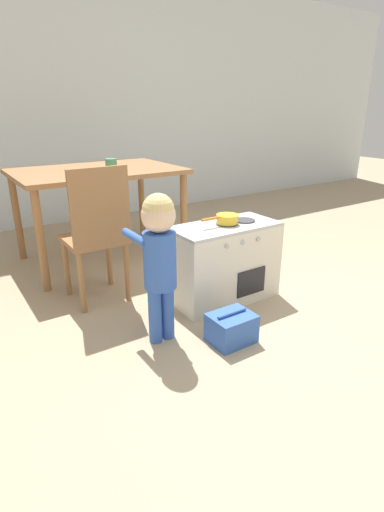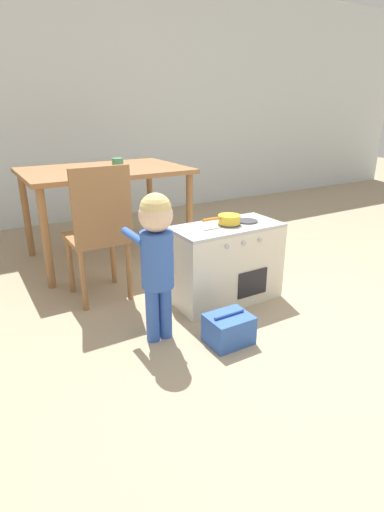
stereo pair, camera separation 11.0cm
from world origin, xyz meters
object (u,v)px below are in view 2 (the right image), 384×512
object	(u,v)px
toy_basket	(229,329)
dining_table	(104,179)
toy_pot	(229,219)
play_kitchen	(226,263)
cup_on_table	(118,164)
dining_chair_near	(99,232)
child_figure	(156,248)

from	to	relation	value
toy_basket	dining_table	xyz separation A→B (m)	(-0.10, 1.62, 0.59)
dining_table	toy_pot	bearing A→B (deg)	-70.86
play_kitchen	cup_on_table	xyz separation A→B (m)	(-0.32, 1.03, 0.54)
dining_chair_near	cup_on_table	bearing A→B (deg)	58.25
toy_pot	child_figure	bearing A→B (deg)	-160.92
toy_basket	cup_on_table	size ratio (longest dim) A/B	2.66
toy_basket	toy_pot	bearing A→B (deg)	55.79
toy_pot	dining_table	xyz separation A→B (m)	(-0.41, 1.17, 0.11)
play_kitchen	toy_pot	size ratio (longest dim) A/B	2.61
toy_pot	child_figure	distance (m)	0.65
toy_basket	dining_table	distance (m)	1.72
child_figure	cup_on_table	size ratio (longest dim) A/B	9.24
child_figure	dining_chair_near	xyz separation A→B (m)	(-0.10, 0.62, -0.06)
play_kitchen	dining_chair_near	size ratio (longest dim) A/B	0.79
toy_pot	play_kitchen	bearing A→B (deg)	-177.90
play_kitchen	dining_table	world-z (taller)	dining_table
child_figure	dining_table	bearing A→B (deg)	81.42
dining_table	cup_on_table	world-z (taller)	cup_on_table
toy_pot	dining_chair_near	world-z (taller)	dining_chair_near
play_kitchen	dining_table	xyz separation A→B (m)	(-0.39, 1.17, 0.41)
dining_table	cup_on_table	size ratio (longest dim) A/B	14.21
toy_pot	dining_table	size ratio (longest dim) A/B	0.21
play_kitchen	child_figure	bearing A→B (deg)	-160.58
dining_table	cup_on_table	xyz separation A→B (m)	(0.07, -0.14, 0.13)
play_kitchen	child_figure	size ratio (longest dim) A/B	0.86
dining_chair_near	cup_on_table	distance (m)	0.80
toy_pot	child_figure	world-z (taller)	child_figure
toy_pot	toy_basket	distance (m)	0.72
play_kitchen	child_figure	world-z (taller)	child_figure
child_figure	dining_chair_near	size ratio (longest dim) A/B	0.92
toy_basket	play_kitchen	bearing A→B (deg)	56.92
child_figure	toy_basket	world-z (taller)	child_figure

